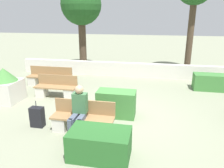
{
  "coord_description": "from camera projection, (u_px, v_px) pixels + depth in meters",
  "views": [
    {
      "loc": [
        1.12,
        -6.24,
        3.08
      ],
      "look_at": [
        -0.21,
        0.5,
        0.9
      ],
      "focal_mm": 35.0,
      "sensor_mm": 36.0,
      "label": 1
    }
  ],
  "objects": [
    {
      "name": "bench_left_side",
      "position": [
        56.0,
        89.0,
        8.48
      ],
      "size": [
        1.63,
        0.48,
        0.84
      ],
      "rotation": [
        0.0,
        0.0,
        -0.09
      ],
      "color": "#937047",
      "rests_on": "ground_plane"
    },
    {
      "name": "tree_leftmost",
      "position": [
        81.0,
        6.0,
        12.26
      ],
      "size": [
        2.29,
        2.29,
        4.79
      ],
      "color": "#473828",
      "rests_on": "ground_plane"
    },
    {
      "name": "hedge_block_near_right",
      "position": [
        213.0,
        82.0,
        9.28
      ],
      "size": [
        1.57,
        0.67,
        0.69
      ],
      "color": "#3D7A38",
      "rests_on": "ground_plane"
    },
    {
      "name": "hedge_block_near_left",
      "position": [
        100.0,
        144.0,
        4.88
      ],
      "size": [
        1.36,
        0.81,
        0.65
      ],
      "color": "#286028",
      "rests_on": "ground_plane"
    },
    {
      "name": "hedge_block_mid_left",
      "position": [
        116.0,
        103.0,
        6.88
      ],
      "size": [
        1.2,
        0.61,
        0.83
      ],
      "color": "#3D7A38",
      "rests_on": "ground_plane"
    },
    {
      "name": "suitcase",
      "position": [
        37.0,
        117.0,
        6.23
      ],
      "size": [
        0.37,
        0.23,
        0.79
      ],
      "color": "black",
      "rests_on": "ground_plane"
    },
    {
      "name": "perimeter_wall",
      "position": [
        132.0,
        70.0,
        11.32
      ],
      "size": [
        12.06,
        0.3,
        0.72
      ],
      "color": "beige",
      "rests_on": "ground_plane"
    },
    {
      "name": "person_seated_man",
      "position": [
        79.0,
        108.0,
        5.72
      ],
      "size": [
        0.38,
        0.64,
        1.34
      ],
      "color": "#515B70",
      "rests_on": "ground_plane"
    },
    {
      "name": "planter_corner_left",
      "position": [
        5.0,
        85.0,
        8.0
      ],
      "size": [
        1.0,
        1.0,
        1.27
      ],
      "color": "beige",
      "rests_on": "ground_plane"
    },
    {
      "name": "bench_front",
      "position": [
        83.0,
        121.0,
        5.96
      ],
      "size": [
        1.73,
        0.48,
        0.84
      ],
      "color": "#937047",
      "rests_on": "ground_plane"
    },
    {
      "name": "bench_right_side",
      "position": [
        50.0,
        79.0,
        9.86
      ],
      "size": [
        2.02,
        0.49,
        0.84
      ],
      "rotation": [
        0.0,
        0.0,
        -0.03
      ],
      "color": "#937047",
      "rests_on": "ground_plane"
    },
    {
      "name": "ground_plane",
      "position": [
        115.0,
        116.0,
        6.97
      ],
      "size": [
        60.0,
        60.0,
        0.0
      ],
      "primitive_type": "plane",
      "color": "gray"
    }
  ]
}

